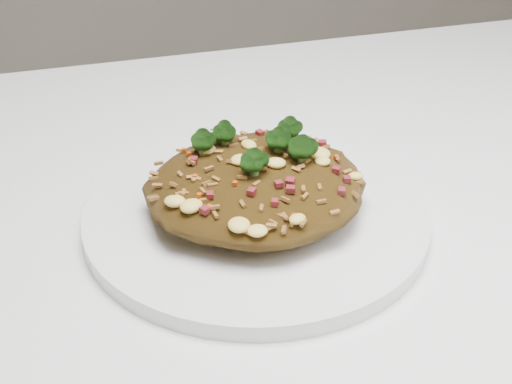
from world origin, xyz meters
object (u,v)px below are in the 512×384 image
dining_table (379,303)px  fried_rice (256,177)px  plate (256,215)px  fork (285,158)px

dining_table → fried_rice: 0.17m
dining_table → fried_rice: (-0.11, 0.03, 0.13)m
plate → fork: size_ratio=2.00×
dining_table → plate: plate is taller
plate → fried_rice: size_ratio=1.59×
plate → fried_rice: fried_rice is taller
plate → fork: fork is taller
fried_rice → plate: bearing=-126.5°
plate → fork: (0.05, 0.07, 0.01)m
dining_table → fork: fork is taller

